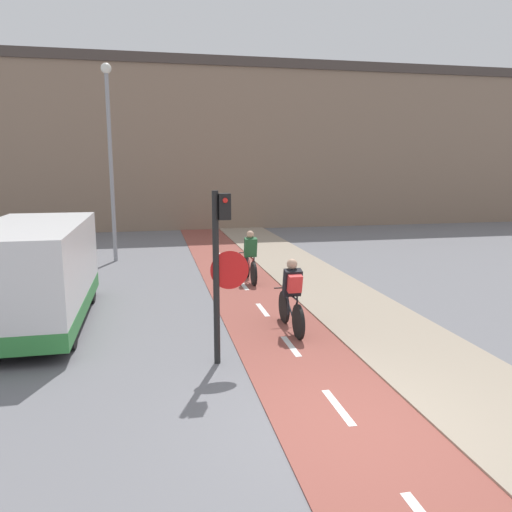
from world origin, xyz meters
name	(u,v)px	position (x,y,z in m)	size (l,w,h in m)	color
ground_plane	(352,426)	(0.00, 0.00, 0.00)	(120.00, 120.00, 0.00)	slate
bike_lane	(351,425)	(0.00, 0.01, 0.01)	(2.10, 60.00, 0.02)	brown
sidewalk_strip	(499,408)	(2.25, 0.00, 0.03)	(2.40, 60.00, 0.05)	gray
building_row_background	(194,146)	(0.00, 23.58, 4.51)	(60.00, 5.20, 9.01)	#89705B
traffic_light_pole	(221,258)	(-1.40, 2.52, 1.88)	(0.67, 0.25, 3.03)	black
street_lamp_far	(110,143)	(-3.87, 12.77, 4.20)	(0.36, 0.36, 6.88)	gray
cyclist_near	(292,298)	(0.27, 3.91, 0.73)	(0.46, 1.81, 1.55)	black
cyclist_far	(250,259)	(0.30, 8.53, 0.68)	(0.46, 1.80, 1.54)	black
van	(34,276)	(-5.05, 5.45, 1.10)	(2.09, 5.14, 2.22)	silver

